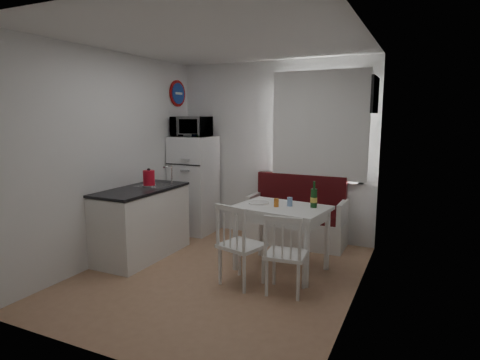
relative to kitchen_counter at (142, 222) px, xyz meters
The scene contains 22 objects.
floor 1.29m from the kitchen_counter, ahead, with size 3.00×3.50×0.02m, color #AB7D5B.
ceiling 2.46m from the kitchen_counter, ahead, with size 3.00×3.50×0.02m, color white.
wall_back 2.17m from the kitchen_counter, 53.04° to the left, with size 3.00×0.02×2.60m, color white.
wall_front 2.41m from the kitchen_counter, 57.81° to the right, with size 3.00×0.02×2.60m, color white.
wall_left 0.91m from the kitchen_counter, 152.61° to the right, with size 0.02×3.50×2.60m, color white.
wall_right 2.83m from the kitchen_counter, ahead, with size 0.02×3.50×2.60m, color white.
window 2.72m from the kitchen_counter, 39.47° to the left, with size 1.22×0.06×1.47m, color white.
curtain 2.71m from the kitchen_counter, 38.19° to the left, with size 1.35×0.02×1.50m, color white.
kitchen_counter is the anchor object (origin of this frame).
wall_sign 2.15m from the kitchen_counter, 101.80° to the left, with size 0.40×0.40×0.03m, color #193A97.
picture_frame 3.25m from the kitchen_counter, 19.45° to the left, with size 0.04×0.52×0.42m, color black.
bench 2.14m from the kitchen_counter, 39.36° to the left, with size 1.37×0.53×0.98m.
dining_table 1.82m from the kitchen_counter, 10.07° to the left, with size 1.12×0.85×0.77m.
chair_left 1.57m from the kitchen_counter, 12.72° to the right, with size 0.51×0.50×0.48m.
chair_right 2.06m from the kitchen_counter, ahead, with size 0.43×0.42×0.45m.
fridge 1.28m from the kitchen_counter, 89.10° to the left, with size 0.60×0.60×1.50m, color white.
microwave 1.69m from the kitchen_counter, 89.06° to the left, with size 0.55×0.37×0.30m, color white.
kettle 0.57m from the kitchen_counter, 64.16° to the left, with size 0.18×0.18×0.24m, color red.
wine_bottle 2.22m from the kitchen_counter, 11.06° to the left, with size 0.08×0.08×0.31m, color #144019, non-canonical shape.
drinking_glass_orange 1.79m from the kitchen_counter, ahead, with size 0.06×0.06×0.10m, color orange.
drinking_glass_blue 1.93m from the kitchen_counter, 11.14° to the left, with size 0.06×0.06×0.10m, color #81A5DC.
plate 1.55m from the kitchen_counter, 12.80° to the left, with size 0.25×0.25×0.02m, color white.
Camera 1 is at (2.08, -3.85, 1.82)m, focal length 30.00 mm.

